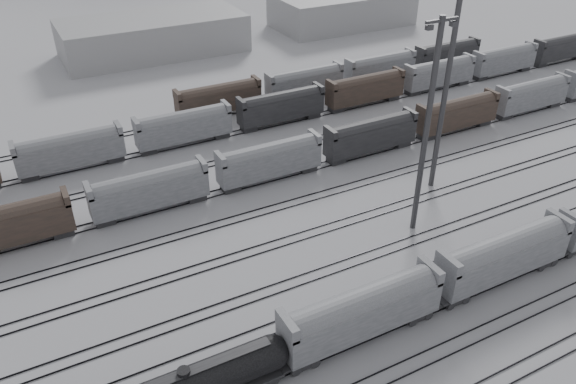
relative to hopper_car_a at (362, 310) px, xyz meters
name	(u,v)px	position (x,y,z in m)	size (l,w,h in m)	color
ground	(345,354)	(-2.32, -1.00, -3.62)	(900.00, 900.00, 0.00)	silver
tracks	(263,251)	(-2.32, 16.50, -3.54)	(220.00, 71.50, 0.16)	black
hopper_car_a	(362,310)	(0.00, 0.00, 0.00)	(16.40, 3.26, 5.87)	black
hopper_car_b	(503,254)	(17.94, 0.00, 0.01)	(16.44, 3.27, 5.88)	black
light_mast_c	(427,126)	(16.19, 12.28, 10.12)	(4.14, 0.66, 25.90)	#39393B
light_mast_d	(446,86)	(24.87, 19.18, 10.94)	(4.39, 0.70, 27.46)	#39393B
bg_string_near	(270,162)	(5.68, 31.00, -0.82)	(151.00, 3.00, 5.60)	gray
bg_string_mid	(281,108)	(15.68, 47.00, -0.82)	(151.00, 3.00, 5.60)	black
bg_string_far	(343,76)	(33.18, 55.00, -0.82)	(66.00, 3.00, 5.60)	#4A382E
warehouse_mid	(153,35)	(7.68, 94.00, 0.38)	(40.00, 18.00, 8.00)	#9B9C9E
warehouse_right	(342,9)	(57.68, 94.00, 0.38)	(35.00, 18.00, 8.00)	#9B9C9E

